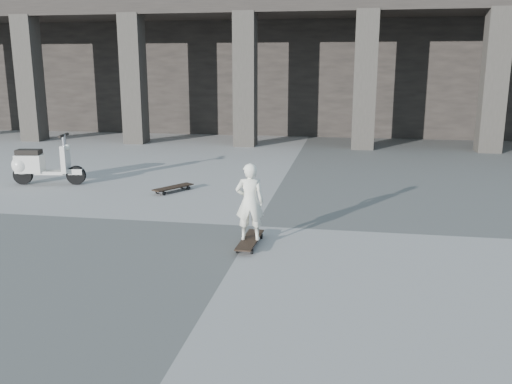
% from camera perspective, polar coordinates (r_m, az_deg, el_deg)
% --- Properties ---
extents(ground, '(90.00, 90.00, 0.00)m').
position_cam_1_polar(ground, '(8.45, -0.10, -3.62)').
color(ground, '#4E4E4B').
rests_on(ground, ground).
extents(colonnade, '(28.00, 8.82, 6.00)m').
position_cam_1_polar(colonnade, '(21.78, 6.34, 14.67)').
color(colonnade, black).
rests_on(colonnade, ground).
extents(longboard, '(0.25, 0.95, 0.09)m').
position_cam_1_polar(longboard, '(7.54, -0.65, -5.12)').
color(longboard, black).
rests_on(longboard, ground).
extents(skateboard_spare, '(0.66, 0.88, 0.11)m').
position_cam_1_polar(skateboard_spare, '(10.82, -8.72, 0.44)').
color(skateboard_spare, black).
rests_on(skateboard_spare, ground).
extents(child, '(0.42, 0.30, 1.07)m').
position_cam_1_polar(child, '(7.38, -0.66, -1.03)').
color(child, white).
rests_on(child, longboard).
extents(scooter, '(1.52, 0.60, 1.06)m').
position_cam_1_polar(scooter, '(12.22, -22.15, 2.69)').
color(scooter, black).
rests_on(scooter, ground).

